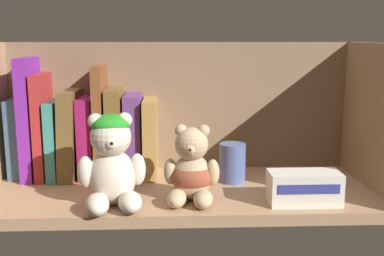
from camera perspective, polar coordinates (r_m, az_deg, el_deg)
name	(u,v)px	position (r cm, az deg, el deg)	size (l,w,h in cm)	color
shelf_board	(181,193)	(86.98, -1.38, -7.96)	(69.04, 27.12, 2.00)	#A87F5B
shelf_back_panel	(179,111)	(97.55, -1.58, 2.09)	(71.44, 1.20, 28.21)	#7F624A
shelf_side_panel_right	(375,122)	(91.33, 21.33, 0.69)	(1.60, 29.52, 28.21)	#A87F5B
book_0	(20,137)	(99.21, -20.21, -1.03)	(2.48, 10.27, 15.43)	#36536E
book_1	(33,117)	(97.67, -18.80, 1.27)	(2.24, 13.91, 23.42)	#712296
book_2	(46,124)	(97.26, -17.36, 0.41)	(1.81, 14.05, 20.40)	maroon
book_3	(58,137)	(97.21, -15.97, -1.08)	(1.86, 14.93, 15.19)	teal
book_4	(72,132)	(96.38, -14.36, -0.50)	(2.96, 14.89, 17.18)	brown
book_5	(89,136)	(95.89, -12.40, -0.90)	(2.81, 12.53, 15.74)	#901651
book_6	(102,120)	(94.87, -10.84, 0.93)	(1.82, 14.61, 21.91)	brown
book_7	(117,131)	(94.92, -9.14, -0.37)	(2.82, 14.80, 17.50)	brown
book_8	(134,134)	(94.70, -7.06, -0.73)	(3.20, 11.81, 16.21)	#613575
book_9	(151,136)	(94.59, -5.04, -0.98)	(2.60, 14.25, 15.30)	#AA8042
teddy_bear_larger	(112,163)	(77.28, -9.75, -4.17)	(11.37, 11.79, 15.34)	beige
teddy_bear_smaller	(191,171)	(79.06, -0.06, -5.27)	(9.63, 10.19, 13.04)	tan
pillar_candle	(232,163)	(89.81, 4.92, -4.23)	(5.02, 5.02, 7.43)	#4C5B99
small_product_box	(304,188)	(80.62, 13.48, -7.07)	(11.82, 5.63, 5.40)	silver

